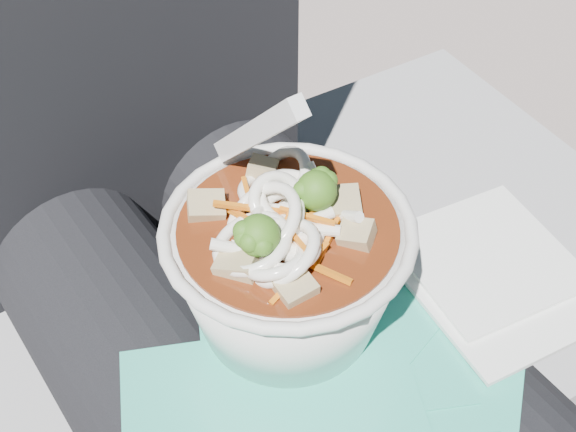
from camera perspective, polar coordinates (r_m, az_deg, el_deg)
stone_ledge at (r=0.97m, az=-5.17°, el=-14.86°), size 1.03×0.57×0.42m
lap at (r=0.66m, az=0.08°, el=-11.99°), size 0.32×0.48×0.15m
person_body at (r=0.68m, az=-4.37°, el=-5.05°), size 0.34×0.94×0.97m
plastic_bag at (r=0.56m, az=4.95°, el=-11.55°), size 0.36×0.32×0.01m
napkins at (r=0.62m, az=14.55°, el=-4.30°), size 0.15×0.16×0.01m
udon_bowl at (r=0.54m, az=-0.07°, el=-3.30°), size 0.19×0.19×0.20m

